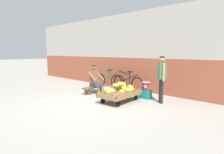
% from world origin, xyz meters
% --- Properties ---
extents(ground_plane, '(80.00, 80.00, 0.00)m').
position_xyz_m(ground_plane, '(0.00, 0.00, 0.00)').
color(ground_plane, '#A39E93').
extents(back_wall, '(16.00, 0.30, 3.34)m').
position_xyz_m(back_wall, '(0.00, 3.13, 1.67)').
color(back_wall, '#A35138').
rests_on(back_wall, ground).
extents(banana_cart, '(0.94, 1.49, 0.36)m').
position_xyz_m(banana_cart, '(0.51, 1.08, 0.24)').
color(banana_cart, '#8E6B47').
rests_on(banana_cart, ground).
extents(banana_pile, '(0.91, 1.43, 0.27)m').
position_xyz_m(banana_pile, '(0.49, 1.16, 0.47)').
color(banana_pile, yellow).
rests_on(banana_pile, banana_cart).
extents(low_bench, '(0.45, 1.13, 0.27)m').
position_xyz_m(low_bench, '(-1.16, 1.39, 0.20)').
color(low_bench, brown).
rests_on(low_bench, ground).
extents(vendor_seated, '(0.69, 0.49, 1.14)m').
position_xyz_m(vendor_seated, '(-1.07, 1.38, 0.57)').
color(vendor_seated, brown).
rests_on(vendor_seated, ground).
extents(plastic_crate, '(0.36, 0.28, 0.30)m').
position_xyz_m(plastic_crate, '(0.88, 2.08, 0.15)').
color(plastic_crate, '#19847F').
rests_on(plastic_crate, ground).
extents(weighing_scale, '(0.30, 0.30, 0.29)m').
position_xyz_m(weighing_scale, '(0.88, 2.08, 0.45)').
color(weighing_scale, '#28282D').
rests_on(weighing_scale, plastic_crate).
extents(bicycle_near_left, '(1.66, 0.48, 0.86)m').
position_xyz_m(bicycle_near_left, '(-1.56, 2.60, 0.35)').
color(bicycle_near_left, black).
rests_on(bicycle_near_left, ground).
extents(bicycle_far_left, '(1.66, 0.48, 0.86)m').
position_xyz_m(bicycle_far_left, '(-0.44, 2.69, 0.35)').
color(bicycle_far_left, black).
rests_on(bicycle_far_left, ground).
extents(customer_adult, '(0.37, 0.37, 1.53)m').
position_xyz_m(customer_adult, '(1.59, 1.90, 0.95)').
color(customer_adult, '#232328').
rests_on(customer_adult, ground).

